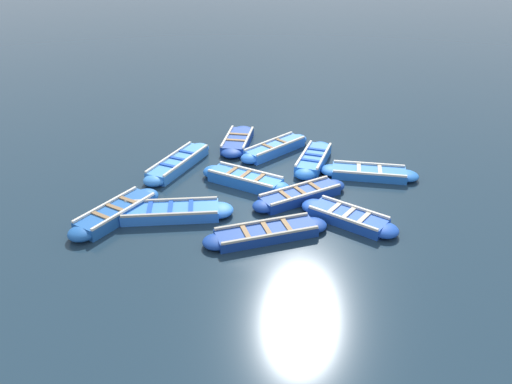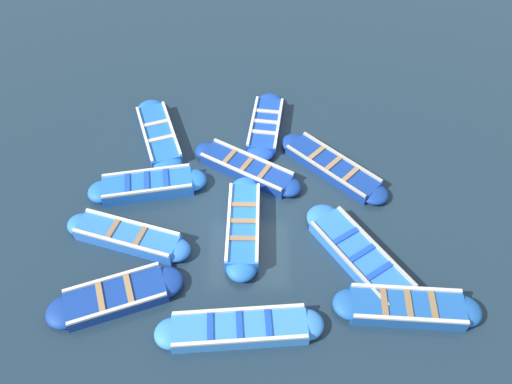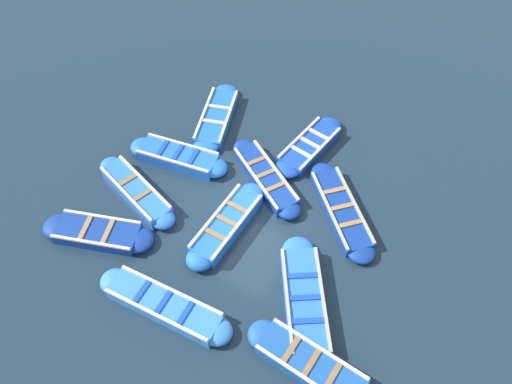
{
  "view_description": "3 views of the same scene",
  "coord_description": "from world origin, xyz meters",
  "px_view_note": "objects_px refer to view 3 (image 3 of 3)",
  "views": [
    {
      "loc": [
        -6.93,
        13.29,
        8.03
      ],
      "look_at": [
        0.19,
        0.4,
        0.15
      ],
      "focal_mm": 35.0,
      "sensor_mm": 36.0,
      "label": 1
    },
    {
      "loc": [
        8.81,
        0.25,
        10.85
      ],
      "look_at": [
        -0.06,
        0.21,
        0.45
      ],
      "focal_mm": 35.0,
      "sensor_mm": 36.0,
      "label": 2
    },
    {
      "loc": [
        7.42,
        4.73,
        12.0
      ],
      "look_at": [
        -0.39,
        0.09,
        0.44
      ],
      "focal_mm": 35.0,
      "sensor_mm": 36.0,
      "label": 3
    }
  ],
  "objects_px": {
    "boat_broadside": "(304,301)",
    "boat_tucked": "(98,233)",
    "boat_alongside": "(341,210)",
    "boat_centre": "(164,305)",
    "boat_inner_gap": "(227,225)",
    "boat_near_quay": "(178,157)",
    "boat_stern_in": "(311,365)",
    "boat_outer_right": "(265,177)",
    "boat_end_of_row": "(217,118)",
    "boat_outer_left": "(136,191)",
    "boat_far_corner": "(309,146)"
  },
  "relations": [
    {
      "from": "boat_outer_right",
      "to": "boat_end_of_row",
      "type": "xyz_separation_m",
      "value": [
        -1.46,
        -2.78,
        -0.02
      ]
    },
    {
      "from": "boat_broadside",
      "to": "boat_outer_right",
      "type": "xyz_separation_m",
      "value": [
        -3.07,
        -2.94,
        0.0
      ]
    },
    {
      "from": "boat_centre",
      "to": "boat_near_quay",
      "type": "bearing_deg",
      "value": -147.8
    },
    {
      "from": "boat_inner_gap",
      "to": "boat_end_of_row",
      "type": "relative_size",
      "value": 0.95
    },
    {
      "from": "boat_tucked",
      "to": "boat_outer_left",
      "type": "bearing_deg",
      "value": -179.56
    },
    {
      "from": "boat_outer_right",
      "to": "boat_alongside",
      "type": "relative_size",
      "value": 1.04
    },
    {
      "from": "boat_end_of_row",
      "to": "boat_tucked",
      "type": "relative_size",
      "value": 1.06
    },
    {
      "from": "boat_inner_gap",
      "to": "boat_alongside",
      "type": "relative_size",
      "value": 1.04
    },
    {
      "from": "boat_end_of_row",
      "to": "boat_alongside",
      "type": "xyz_separation_m",
      "value": [
        1.38,
        5.31,
        -0.0
      ]
    },
    {
      "from": "boat_tucked",
      "to": "boat_alongside",
      "type": "bearing_deg",
      "value": 127.53
    },
    {
      "from": "boat_outer_left",
      "to": "boat_tucked",
      "type": "bearing_deg",
      "value": 0.44
    },
    {
      "from": "boat_tucked",
      "to": "boat_near_quay",
      "type": "bearing_deg",
      "value": 175.83
    },
    {
      "from": "boat_centre",
      "to": "boat_near_quay",
      "type": "xyz_separation_m",
      "value": [
        -4.32,
        -2.72,
        0.01
      ]
    },
    {
      "from": "boat_alongside",
      "to": "boat_broadside",
      "type": "bearing_deg",
      "value": 7.33
    },
    {
      "from": "boat_tucked",
      "to": "boat_outer_left",
      "type": "xyz_separation_m",
      "value": [
        -1.73,
        -0.01,
        0.03
      ]
    },
    {
      "from": "boat_outer_right",
      "to": "boat_alongside",
      "type": "bearing_deg",
      "value": 91.73
    },
    {
      "from": "boat_stern_in",
      "to": "boat_outer_right",
      "type": "bearing_deg",
      "value": -139.48
    },
    {
      "from": "boat_outer_right",
      "to": "boat_end_of_row",
      "type": "relative_size",
      "value": 0.95
    },
    {
      "from": "boat_inner_gap",
      "to": "boat_tucked",
      "type": "relative_size",
      "value": 1.01
    },
    {
      "from": "boat_broadside",
      "to": "boat_far_corner",
      "type": "relative_size",
      "value": 1.14
    },
    {
      "from": "boat_outer_right",
      "to": "boat_stern_in",
      "type": "xyz_separation_m",
      "value": [
        4.49,
        3.84,
        0.02
      ]
    },
    {
      "from": "boat_far_corner",
      "to": "boat_outer_left",
      "type": "distance_m",
      "value": 5.68
    },
    {
      "from": "boat_end_of_row",
      "to": "boat_tucked",
      "type": "xyz_separation_m",
      "value": [
        5.67,
        -0.28,
        0.01
      ]
    },
    {
      "from": "boat_end_of_row",
      "to": "boat_centre",
      "type": "bearing_deg",
      "value": 22.58
    },
    {
      "from": "boat_outer_right",
      "to": "boat_stern_in",
      "type": "relative_size",
      "value": 0.97
    },
    {
      "from": "boat_tucked",
      "to": "boat_outer_left",
      "type": "distance_m",
      "value": 1.73
    },
    {
      "from": "boat_far_corner",
      "to": "boat_centre",
      "type": "bearing_deg",
      "value": -5.39
    },
    {
      "from": "boat_broadside",
      "to": "boat_alongside",
      "type": "distance_m",
      "value": 3.18
    },
    {
      "from": "boat_near_quay",
      "to": "boat_alongside",
      "type": "xyz_separation_m",
      "value": [
        -0.79,
        5.33,
        -0.05
      ]
    },
    {
      "from": "boat_tucked",
      "to": "boat_stern_in",
      "type": "xyz_separation_m",
      "value": [
        0.27,
        6.89,
        0.02
      ]
    },
    {
      "from": "boat_alongside",
      "to": "boat_stern_in",
      "type": "relative_size",
      "value": 0.93
    },
    {
      "from": "boat_outer_left",
      "to": "boat_alongside",
      "type": "height_order",
      "value": "boat_outer_left"
    },
    {
      "from": "boat_outer_right",
      "to": "boat_near_quay",
      "type": "distance_m",
      "value": 2.89
    },
    {
      "from": "boat_inner_gap",
      "to": "boat_broadside",
      "type": "bearing_deg",
      "value": 72.42
    },
    {
      "from": "boat_centre",
      "to": "boat_inner_gap",
      "type": "distance_m",
      "value": 2.91
    },
    {
      "from": "boat_centre",
      "to": "boat_alongside",
      "type": "bearing_deg",
      "value": 152.91
    },
    {
      "from": "boat_outer_right",
      "to": "boat_far_corner",
      "type": "xyz_separation_m",
      "value": [
        -1.87,
        0.57,
        -0.01
      ]
    },
    {
      "from": "boat_outer_right",
      "to": "boat_outer_left",
      "type": "bearing_deg",
      "value": -50.94
    },
    {
      "from": "boat_broadside",
      "to": "boat_alongside",
      "type": "height_order",
      "value": "boat_broadside"
    },
    {
      "from": "boat_broadside",
      "to": "boat_tucked",
      "type": "relative_size",
      "value": 1.11
    },
    {
      "from": "boat_broadside",
      "to": "boat_tucked",
      "type": "xyz_separation_m",
      "value": [
        1.14,
        -5.99,
        -0.0
      ]
    },
    {
      "from": "boat_alongside",
      "to": "boat_stern_in",
      "type": "bearing_deg",
      "value": 15.93
    },
    {
      "from": "boat_broadside",
      "to": "boat_alongside",
      "type": "relative_size",
      "value": 1.14
    },
    {
      "from": "boat_tucked",
      "to": "boat_alongside",
      "type": "xyz_separation_m",
      "value": [
        -4.29,
        5.59,
        -0.02
      ]
    },
    {
      "from": "boat_broadside",
      "to": "boat_far_corner",
      "type": "bearing_deg",
      "value": -154.43
    },
    {
      "from": "boat_broadside",
      "to": "boat_end_of_row",
      "type": "xyz_separation_m",
      "value": [
        -4.53,
        -5.72,
        -0.01
      ]
    },
    {
      "from": "boat_end_of_row",
      "to": "boat_tucked",
      "type": "bearing_deg",
      "value": -2.79
    },
    {
      "from": "boat_end_of_row",
      "to": "boat_tucked",
      "type": "distance_m",
      "value": 5.68
    },
    {
      "from": "boat_alongside",
      "to": "boat_end_of_row",
      "type": "bearing_deg",
      "value": -104.57
    },
    {
      "from": "boat_near_quay",
      "to": "boat_tucked",
      "type": "relative_size",
      "value": 1.02
    }
  ]
}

